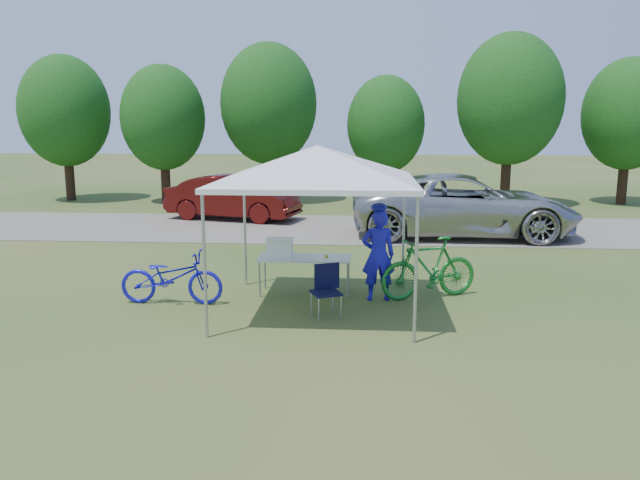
% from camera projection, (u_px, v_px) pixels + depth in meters
% --- Properties ---
extents(ground, '(100.00, 100.00, 0.00)m').
position_uv_depth(ground, '(317.00, 309.00, 10.47)').
color(ground, '#2D5119').
rests_on(ground, ground).
extents(gravel_strip, '(24.00, 5.00, 0.02)m').
position_uv_depth(gravel_strip, '(339.00, 229.00, 18.30)').
color(gravel_strip, gray).
rests_on(gravel_strip, ground).
extents(canopy, '(4.53, 4.53, 3.00)m').
position_uv_depth(canopy, '(317.00, 150.00, 9.97)').
color(canopy, '#A5A5AA').
rests_on(canopy, ground).
extents(treeline, '(24.89, 4.28, 6.30)m').
position_uv_depth(treeline, '(339.00, 110.00, 23.59)').
color(treeline, '#382314').
rests_on(treeline, ground).
extents(folding_table, '(1.67, 0.69, 0.68)m').
position_uv_depth(folding_table, '(305.00, 259.00, 11.31)').
color(folding_table, white).
rests_on(folding_table, ground).
extents(folding_chair, '(0.56, 0.59, 0.84)m').
position_uv_depth(folding_chair, '(326.00, 286.00, 10.07)').
color(folding_chair, black).
rests_on(folding_chair, ground).
extents(cooler, '(0.47, 0.32, 0.34)m').
position_uv_depth(cooler, '(280.00, 247.00, 11.30)').
color(cooler, white).
rests_on(cooler, folding_table).
extents(ice_cream_cup, '(0.07, 0.07, 0.05)m').
position_uv_depth(ice_cream_cup, '(326.00, 256.00, 11.22)').
color(ice_cream_cup, gold).
rests_on(ice_cream_cup, folding_table).
extents(cyclist, '(0.63, 0.46, 1.61)m').
position_uv_depth(cyclist, '(378.00, 255.00, 10.88)').
color(cyclist, '#1C17BB').
rests_on(cyclist, ground).
extents(bike_blue, '(1.78, 0.64, 0.93)m').
position_uv_depth(bike_blue, '(172.00, 277.00, 10.72)').
color(bike_blue, '#1716C2').
rests_on(bike_blue, ground).
extents(bike_green, '(1.90, 1.19, 1.11)m').
position_uv_depth(bike_green, '(429.00, 268.00, 11.03)').
color(bike_green, '#197427').
rests_on(bike_green, ground).
extents(minivan, '(6.10, 2.86, 1.69)m').
position_uv_depth(minivan, '(464.00, 205.00, 16.96)').
color(minivan, '#B4B3AF').
rests_on(minivan, gravel_strip).
extents(sedan, '(4.47, 2.45, 1.40)m').
position_uv_depth(sedan, '(233.00, 197.00, 19.89)').
color(sedan, '#4C0E0C').
rests_on(sedan, gravel_strip).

